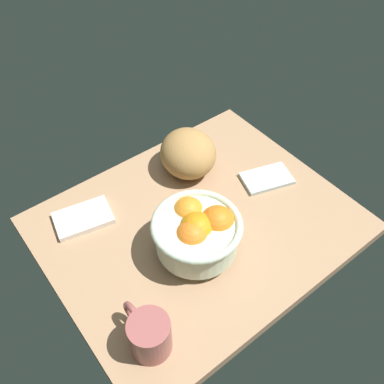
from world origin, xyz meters
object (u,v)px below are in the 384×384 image
Objects in this scene: mug at (149,334)px; bread_loaf at (188,153)px; napkin_spare at (83,218)px; fruit_bowl at (198,231)px; napkin_folded at (267,178)px.

bread_loaf is at bearing 43.90° from mug.
napkin_spare is 1.08× the size of mug.
fruit_bowl is at bearing -54.63° from napkin_spare.
fruit_bowl is 1.23× the size of bread_loaf.
napkin_folded is at bearing -21.48° from napkin_spare.
bread_loaf reaches higher than napkin_spare.
mug is at bearing -159.99° from napkin_folded.
fruit_bowl is 25.27cm from bread_loaf.
mug is (-47.43, -17.27, 3.79)cm from napkin_folded.
fruit_bowl is 23.50cm from mug.
fruit_bowl reaches higher than bread_loaf.
napkin_spare is at bearing 125.37° from fruit_bowl.
bread_loaf is 1.29× the size of mug.
mug is at bearing -136.10° from bread_loaf.
fruit_bowl reaches higher than mug.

